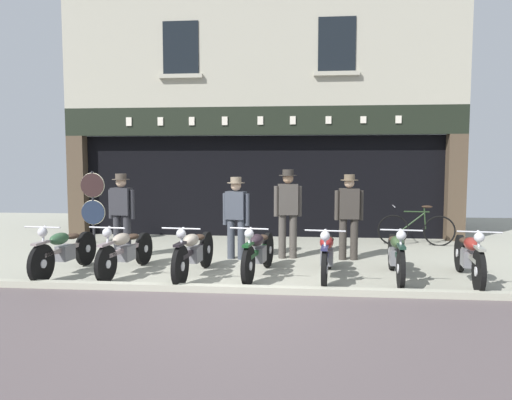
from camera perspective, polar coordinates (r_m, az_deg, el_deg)
ground at (r=6.09m, az=-4.56°, el=-14.25°), size 22.08×22.00×0.18m
shop_facade at (r=13.70m, az=1.11°, el=3.85°), size 10.38×4.42×6.40m
motorcycle_far_left at (r=8.74m, az=-22.37°, el=-5.64°), size 0.62×1.96×0.91m
motorcycle_left at (r=8.43m, az=-15.65°, el=-5.88°), size 0.62×1.96×0.90m
motorcycle_center_left at (r=7.96m, az=-7.59°, el=-6.25°), size 0.62×2.06×0.92m
motorcycle_center at (r=7.94m, az=0.31°, el=-6.30°), size 0.62×1.99×0.91m
motorcycle_center_right at (r=7.87m, az=8.66°, el=-6.49°), size 0.62×2.02×0.91m
motorcycle_right at (r=8.07m, az=16.76°, el=-6.29°), size 0.62×2.00×0.91m
motorcycle_far_right at (r=8.30m, az=24.58°, el=-6.20°), size 0.62×2.07×0.92m
salesman_left at (r=9.71m, az=-16.09°, el=-1.33°), size 0.56×0.35×1.70m
shopkeeper_center at (r=9.25m, az=-2.45°, el=-1.69°), size 0.55×0.35×1.63m
salesman_right at (r=9.33m, az=3.91°, el=-1.07°), size 0.55×0.36×1.78m
assistant_far_right at (r=9.34m, az=11.28°, el=-1.53°), size 0.56×0.34×1.69m
tyre_sign_pole at (r=11.72m, az=-19.30°, el=0.02°), size 0.59×0.07×1.71m
advert_board_near at (r=12.12m, az=11.26°, el=4.11°), size 0.66×0.03×1.10m
leaning_bicycle at (r=11.47m, az=19.01°, el=-3.35°), size 1.74×0.50×0.95m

